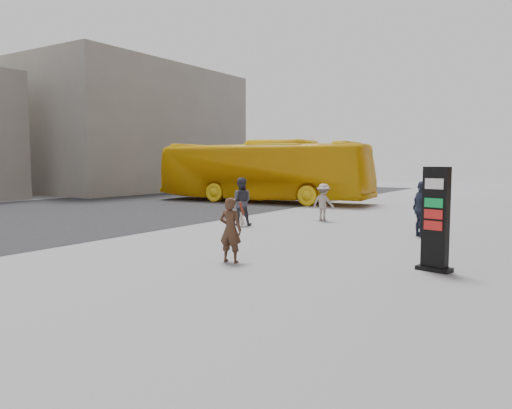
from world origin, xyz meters
The scene contains 9 objects.
ground centered at (0.00, 0.00, 0.00)m, with size 100.00×100.00×0.00m, color #9E9EA3.
road centered at (-13.00, 5.00, 0.00)m, with size 16.00×60.00×0.01m, color black.
bg_building_far centered at (-24.00, 20.00, 5.00)m, with size 10.00×18.00×10.00m, color gray.
info_pylon centered at (4.61, 1.31, 1.14)m, with size 0.79×0.50×2.29m.
woman centered at (0.29, -0.35, 0.80)m, with size 0.64×0.60×1.56m.
bus centered at (-8.48, 15.10, 1.80)m, with size 3.02×12.92×3.60m, color #E6B20D.
pedestrian_a centered at (-3.41, 5.44, 0.90)m, with size 0.87×0.68×1.80m, color #373841.
pedestrian_b centered at (-1.40, 8.42, 0.75)m, with size 0.97×0.56×1.50m, color gray.
pedestrian_c centered at (3.06, 6.16, 0.89)m, with size 1.04×0.43×1.78m, color #2A3046.
Camera 1 is at (7.16, -9.91, 2.41)m, focal length 35.00 mm.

